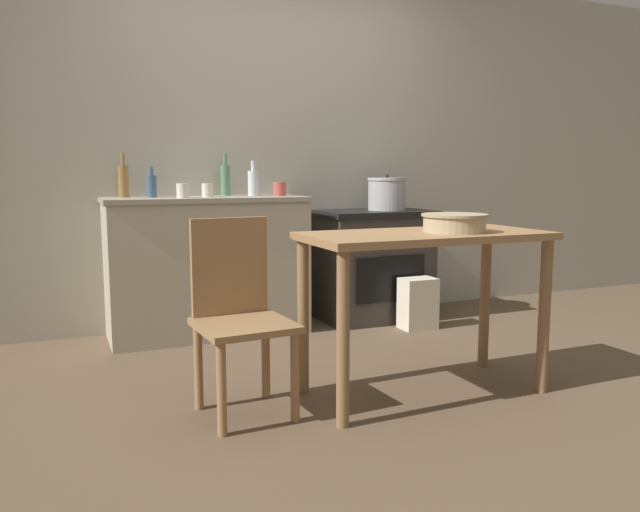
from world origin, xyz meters
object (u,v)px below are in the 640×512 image
cup_center_right (208,190)px  bottle_far_left (152,186)px  work_table (425,260)px  flour_sack (418,303)px  chair (239,311)px  cup_center (279,189)px  mixing_bowl_large (454,222)px  bottle_center_left (123,180)px  cup_mid_right (183,191)px  stock_pot (387,194)px  bottle_left (253,182)px  bottle_mid_left (225,180)px  stove (373,264)px

cup_center_right → bottle_far_left: bearing=161.8°
work_table → flour_sack: bearing=59.1°
chair → cup_center: (0.68, 1.36, 0.50)m
chair → cup_center: bearing=59.3°
mixing_bowl_large → cup_center_right: 1.74m
flour_sack → cup_center: size_ratio=3.80×
flour_sack → bottle_center_left: 2.12m
bottle_center_left → cup_mid_right: size_ratio=3.07×
stock_pot → mixing_bowl_large: (-0.47, -1.49, -0.08)m
work_table → bottle_left: (-0.37, 1.57, 0.35)m
work_table → cup_center_right: cup_center_right is taller
flour_sack → bottle_center_left: (-1.86, 0.57, 0.85)m
flour_sack → cup_center: bearing=155.6°
bottle_far_left → bottle_left: size_ratio=0.82×
bottle_far_left → cup_center_right: (0.33, -0.11, -0.03)m
flour_sack → work_table: bearing=-120.9°
work_table → cup_center_right: bearing=115.7°
stock_pot → bottle_mid_left: bottle_mid_left is taller
bottle_far_left → flour_sack: bearing=-15.9°
cup_center → work_table: bearing=-82.0°
mixing_bowl_large → cup_center: (-0.34, 1.53, 0.12)m
stove → work_table: bearing=-108.9°
bottle_mid_left → work_table: bearing=-72.2°
mixing_bowl_large → flour_sack: bearing=65.3°
flour_sack → mixing_bowl_large: (-0.52, -1.14, 0.66)m
bottle_left → cup_center: bearing=-25.6°
stock_pot → cup_mid_right: bearing=-177.7°
bottle_far_left → cup_center: (0.83, -0.09, -0.03)m
mixing_bowl_large → cup_mid_right: cup_mid_right is taller
mixing_bowl_large → cup_center_right: cup_center_right is taller
work_table → bottle_far_left: bottle_far_left is taller
bottle_center_left → cup_center: bearing=-9.8°
stove → cup_mid_right: (-1.40, -0.10, 0.56)m
stock_pot → cup_mid_right: stock_pot is taller
cup_mid_right → stock_pot: bearing=2.3°
mixing_bowl_large → cup_mid_right: size_ratio=3.46×
flour_sack → cup_mid_right: size_ratio=3.87×
cup_center → chair: bearing=-116.5°
work_table → bottle_left: 1.65m
bottle_center_left → cup_center_right: 0.54m
cup_center_right → bottle_mid_left: bearing=49.6°
work_table → stock_pot: bearing=67.6°
chair → cup_center_right: bearing=78.1°
stove → bottle_mid_left: (-1.05, 0.18, 0.62)m
cup_center → cup_center_right: size_ratio=1.05×
stove → bottle_left: size_ratio=3.46×
bottle_left → bottle_center_left: (-0.84, 0.09, 0.02)m
cup_center → bottle_mid_left: bearing=150.9°
stove → cup_center_right: bearing=-178.9°
chair → stock_pot: size_ratio=3.08×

